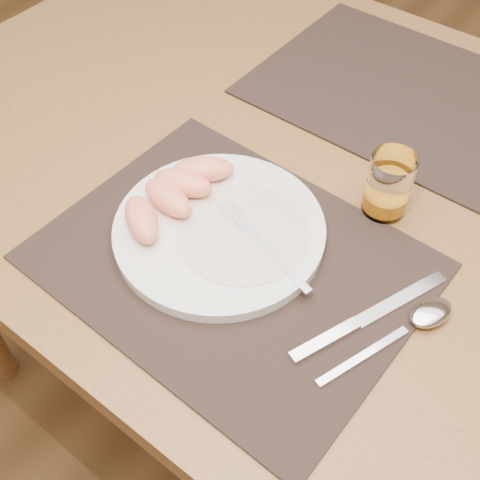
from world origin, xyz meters
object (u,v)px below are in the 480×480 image
spoon (421,319)px  juice_glass (388,187)px  placemat_far (401,92)px  plate (219,230)px  placemat_near (231,261)px  knife (358,323)px  fork (256,237)px  table (331,212)px

spoon → juice_glass: juice_glass is taller
placemat_far → juice_glass: (0.10, -0.25, 0.04)m
plate → placemat_near: bearing=-32.1°
knife → juice_glass: size_ratio=2.39×
knife → spoon: size_ratio=1.12×
placemat_near → juice_glass: bearing=61.4°
placemat_far → fork: fork is taller
placemat_far → spoon: 0.44m
fork → spoon: (0.22, 0.03, -0.01)m
placemat_near → juice_glass: 0.22m
spoon → juice_glass: (-0.12, 0.13, 0.03)m
plate → spoon: size_ratio=1.44×
plate → juice_glass: bearing=49.6°
placemat_near → placemat_far: 0.44m
knife → juice_glass: juice_glass is taller
placemat_near → fork: 0.04m
placemat_near → juice_glass: juice_glass is taller
plate → fork: fork is taller
knife → spoon: bearing=40.2°
placemat_far → plate: (-0.04, -0.42, 0.01)m
table → fork: (-0.01, -0.18, 0.11)m
plate → juice_glass: 0.22m
table → placemat_near: size_ratio=3.11×
spoon → placemat_far: bearing=120.6°
plate → fork: bearing=13.7°
placemat_far → spoon: size_ratio=2.40×
placemat_near → spoon: size_ratio=2.40×
fork → knife: size_ratio=0.82×
placemat_near → knife: size_ratio=2.14×
plate → fork: 0.05m
placemat_far → plate: plate is taller
table → plate: plate is taller
fork → placemat_far: bearing=91.1°
plate → knife: (0.21, -0.01, -0.01)m
placemat_far → fork: bearing=-88.9°
spoon → table: bearing=142.6°
table → knife: size_ratio=6.65×
fork → knife: (0.16, -0.02, -0.02)m
fork → table: bearing=87.2°
fork → spoon: size_ratio=0.92×
knife → plate: bearing=177.5°
fork → spoon: bearing=6.8°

